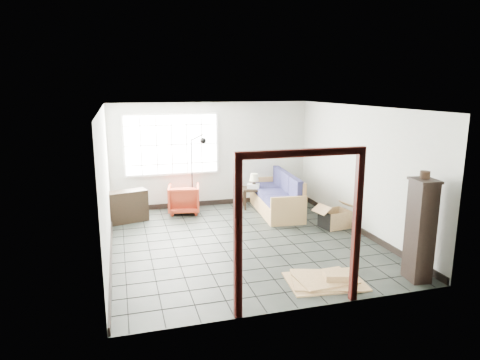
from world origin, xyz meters
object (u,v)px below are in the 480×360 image
object	(u,v)px
side_table	(252,191)
tall_shelf	(420,230)
futon_sofa	(278,198)
armchair	(184,197)

from	to	relation	value
side_table	tall_shelf	bearing A→B (deg)	-74.59
futon_sofa	armchair	bearing A→B (deg)	170.11
armchair	side_table	xyz separation A→B (m)	(1.69, -0.07, 0.05)
side_table	tall_shelf	xyz separation A→B (m)	(1.26, -4.58, 0.40)
futon_sofa	tall_shelf	size ratio (longest dim) A/B	1.37
futon_sofa	tall_shelf	world-z (taller)	tall_shelf
side_table	futon_sofa	bearing A→B (deg)	-45.36
armchair	side_table	bearing A→B (deg)	-172.07
side_table	armchair	bearing A→B (deg)	177.54
armchair	futon_sofa	bearing A→B (deg)	175.55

